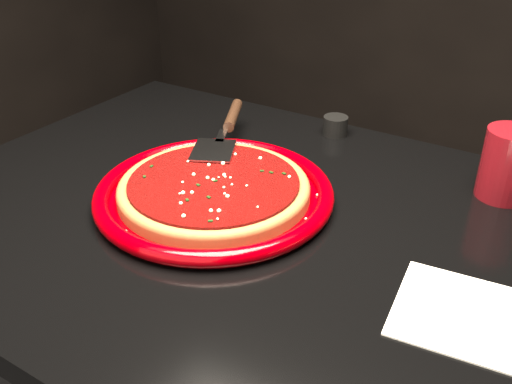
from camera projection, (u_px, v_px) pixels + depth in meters
plate at (214, 193)px, 0.91m from camera, size 0.51×0.51×0.03m
pizza_crust at (214, 191)px, 0.91m from camera, size 0.40×0.40×0.02m
pizza_crust_rim at (214, 187)px, 0.90m from camera, size 0.40×0.40×0.02m
pizza_sauce at (214, 184)px, 0.90m from camera, size 0.36×0.36×0.01m
parmesan_dusting at (214, 179)px, 0.90m from camera, size 0.26×0.26×0.01m
basil_flecks at (214, 180)px, 0.90m from camera, size 0.24×0.24×0.00m
pizza_server at (225, 130)px, 1.05m from camera, size 0.21×0.31×0.02m
cup at (508, 164)px, 0.90m from camera, size 0.10×0.10×0.12m
napkin_a at (460, 313)px, 0.68m from camera, size 0.17×0.17×0.00m
ramekin at (335, 126)px, 1.14m from camera, size 0.06×0.06×0.04m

